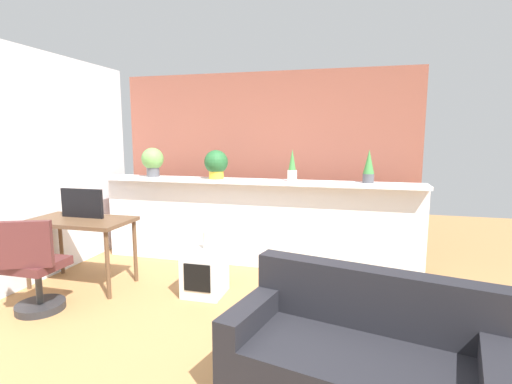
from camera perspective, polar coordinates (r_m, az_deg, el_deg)
ground_plane at (r=3.32m, az=-10.00°, el=-21.62°), size 12.00×12.00×0.00m
divider_wall at (r=4.89m, az=-0.34°, el=-4.83°), size 4.07×0.16×1.07m
plant_shelf at (r=4.76m, az=-0.47°, el=1.57°), size 4.07×0.37×0.04m
brick_wall_behind at (r=5.36m, az=1.32°, el=4.08°), size 4.07×0.10×2.50m
potted_plant_0 at (r=5.30m, az=-15.08°, el=4.54°), size 0.29×0.29×0.38m
potted_plant_1 at (r=4.86m, az=-5.93°, el=4.24°), size 0.30×0.30×0.36m
potted_plant_2 at (r=4.61m, az=5.39°, el=3.68°), size 0.11×0.11×0.38m
potted_plant_3 at (r=4.61m, az=16.38°, el=3.66°), size 0.13×0.13×0.39m
desk at (r=4.63m, az=-24.58°, el=-4.69°), size 1.10×0.60×0.75m
tv_monitor at (r=4.66m, az=-24.39°, el=-1.52°), size 0.51×0.04×0.32m
office_chair at (r=4.18m, az=-29.94°, el=-10.37°), size 0.51×0.51×0.91m
side_cube_shelf at (r=4.12m, az=-7.63°, el=-11.57°), size 0.40×0.41×0.50m
vase_on_shelf at (r=3.99m, az=-7.18°, el=-7.09°), size 0.09×0.09×0.18m
couch at (r=2.63m, az=15.05°, el=-23.28°), size 1.69×1.10×0.80m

